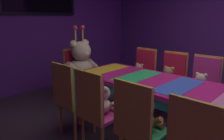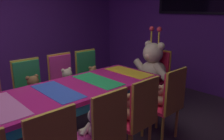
% 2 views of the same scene
% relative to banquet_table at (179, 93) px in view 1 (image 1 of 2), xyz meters
% --- Properties ---
extents(wall_back, '(5.20, 0.12, 2.80)m').
position_rel_banquet_table_xyz_m(wall_back, '(0.00, 3.20, 0.74)').
color(wall_back, '#59267F').
rests_on(wall_back, ground_plane).
extents(banquet_table, '(0.90, 2.89, 0.75)m').
position_rel_banquet_table_xyz_m(banquet_table, '(0.00, 0.00, 0.00)').
color(banquet_table, '#C61E72').
rests_on(banquet_table, ground_plane).
extents(chair_left_2, '(0.42, 0.41, 0.98)m').
position_rel_banquet_table_xyz_m(chair_left_2, '(-0.82, -0.00, -0.06)').
color(chair_left_2, '#268C4C').
rests_on(chair_left_2, ground_plane).
extents(teddy_left_2, '(0.27, 0.35, 0.33)m').
position_rel_banquet_table_xyz_m(teddy_left_2, '(-0.67, -0.00, -0.06)').
color(teddy_left_2, brown).
rests_on(teddy_left_2, chair_left_2).
extents(chair_left_3, '(0.42, 0.41, 0.98)m').
position_rel_banquet_table_xyz_m(chair_left_3, '(-0.84, 0.56, -0.06)').
color(chair_left_3, '#CC338C').
rests_on(chair_left_3, ground_plane).
extents(teddy_left_3, '(0.27, 0.34, 0.32)m').
position_rel_banquet_table_xyz_m(teddy_left_3, '(-0.69, 0.56, -0.06)').
color(teddy_left_3, beige).
rests_on(teddy_left_3, chair_left_3).
extents(chair_left_4, '(0.42, 0.41, 0.98)m').
position_rel_banquet_table_xyz_m(chair_left_4, '(-0.82, 1.07, -0.06)').
color(chair_left_4, '#268C4C').
rests_on(chair_left_4, ground_plane).
extents(teddy_left_4, '(0.22, 0.29, 0.27)m').
position_rel_banquet_table_xyz_m(teddy_left_4, '(-0.68, 1.07, -0.08)').
color(teddy_left_4, olive).
rests_on(teddy_left_4, chair_left_4).
extents(chair_right_2, '(0.42, 0.41, 0.98)m').
position_rel_banquet_table_xyz_m(chair_right_2, '(0.83, 0.02, -0.06)').
color(chair_right_2, '#CC338C').
rests_on(chair_right_2, ground_plane).
extents(teddy_right_2, '(0.25, 0.32, 0.30)m').
position_rel_banquet_table_xyz_m(teddy_right_2, '(0.69, 0.02, -0.07)').
color(teddy_right_2, beige).
rests_on(teddy_right_2, chair_right_2).
extents(chair_right_3, '(0.42, 0.41, 0.98)m').
position_rel_banquet_table_xyz_m(chair_right_3, '(0.83, 0.52, -0.06)').
color(chair_right_3, red).
rests_on(chair_right_3, ground_plane).
extents(teddy_right_3, '(0.26, 0.34, 0.32)m').
position_rel_banquet_table_xyz_m(teddy_right_3, '(0.68, 0.52, -0.06)').
color(teddy_right_3, '#9E7247').
rests_on(teddy_right_3, chair_right_3).
extents(chair_right_4, '(0.42, 0.41, 0.98)m').
position_rel_banquet_table_xyz_m(chair_right_4, '(0.83, 1.10, -0.06)').
color(chair_right_4, red).
rests_on(chair_right_4, ground_plane).
extents(teddy_right_4, '(0.23, 0.30, 0.28)m').
position_rel_banquet_table_xyz_m(teddy_right_4, '(0.69, 1.10, -0.08)').
color(teddy_right_4, tan).
rests_on(teddy_right_4, chair_right_4).
extents(throne_chair, '(0.41, 0.42, 0.98)m').
position_rel_banquet_table_xyz_m(throne_chair, '(0.00, 1.99, -0.06)').
color(throne_chair, red).
rests_on(throne_chair, ground_plane).
extents(king_teddy_bear, '(0.73, 0.57, 0.94)m').
position_rel_banquet_table_xyz_m(king_teddy_bear, '(0.00, 1.82, 0.10)').
color(king_teddy_bear, beige).
rests_on(king_teddy_bear, throne_chair).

